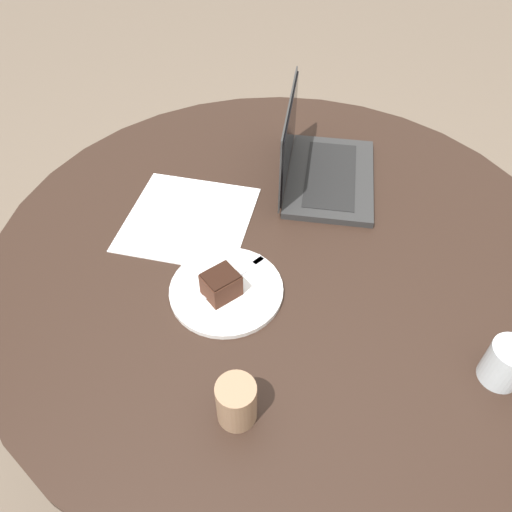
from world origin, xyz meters
name	(u,v)px	position (x,y,z in m)	size (l,w,h in m)	color
ground_plane	(275,393)	(0.00, 0.00, 0.00)	(12.00, 12.00, 0.00)	#6B5B4C
dining_table	(281,279)	(0.00, 0.00, 0.60)	(1.38, 1.38, 0.72)	black
paper_document	(189,219)	(0.09, 0.23, 0.72)	(0.36, 0.35, 0.00)	white
plate	(226,290)	(-0.14, 0.13, 0.73)	(0.25, 0.25, 0.01)	white
cake_slice	(221,284)	(-0.16, 0.13, 0.76)	(0.09, 0.09, 0.06)	#472619
fork	(241,273)	(-0.10, 0.10, 0.74)	(0.13, 0.14, 0.00)	silver
coffee_glass	(236,402)	(-0.42, 0.09, 0.77)	(0.07, 0.07, 0.10)	#997556
water_glass	(506,363)	(-0.33, -0.40, 0.77)	(0.08, 0.08, 0.09)	silver
laptop	(320,167)	(0.26, -0.10, 0.76)	(0.38, 0.28, 0.23)	#2D2D2D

